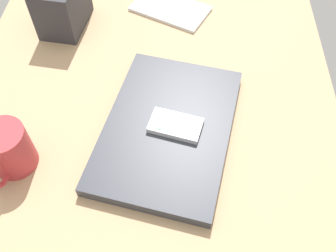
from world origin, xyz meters
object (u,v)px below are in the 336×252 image
(notepad, at_px, (170,9))
(laptop_closed, at_px, (168,128))
(cell_phone_on_laptop, at_px, (176,125))
(desk_organizer, at_px, (62,4))
(coffee_mug, at_px, (8,150))

(notepad, bearing_deg, laptop_closed, 27.89)
(laptop_closed, height_order, cell_phone_on_laptop, cell_phone_on_laptop)
(desk_organizer, distance_m, coffee_mug, 0.40)
(notepad, xyz_separation_m, desk_organizer, (0.07, -0.26, 0.06))
(cell_phone_on_laptop, bearing_deg, coffee_mug, -74.29)
(laptop_closed, distance_m, notepad, 0.39)
(coffee_mug, bearing_deg, notepad, 150.89)
(notepad, relative_size, coffee_mug, 1.64)
(coffee_mug, bearing_deg, cell_phone_on_laptop, 105.71)
(cell_phone_on_laptop, relative_size, notepad, 0.58)
(notepad, xyz_separation_m, coffee_mug, (0.48, -0.26, 0.04))
(desk_organizer, bearing_deg, coffee_mug, 5.93)
(laptop_closed, distance_m, desk_organizer, 0.42)
(laptop_closed, relative_size, coffee_mug, 3.04)
(laptop_closed, height_order, notepad, laptop_closed)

